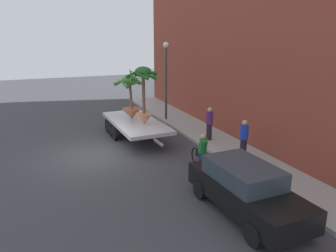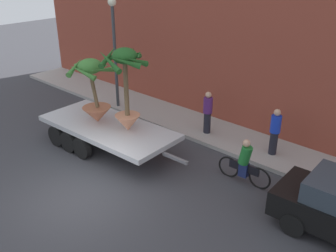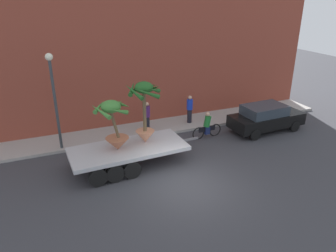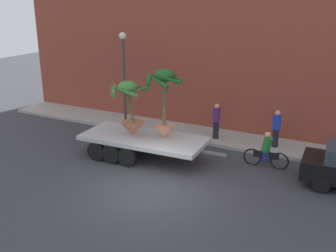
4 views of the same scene
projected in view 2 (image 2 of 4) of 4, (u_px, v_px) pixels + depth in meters
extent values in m
plane|color=#38383D|center=(84.00, 195.00, 11.39)|extent=(60.00, 60.00, 0.00)
cube|color=#A39E99|center=(206.00, 129.00, 15.47)|extent=(24.00, 2.20, 0.15)
cube|color=brown|center=(236.00, 19.00, 14.84)|extent=(24.00, 1.20, 8.58)
cube|color=#B7BABF|center=(108.00, 127.00, 13.73)|extent=(5.41, 2.51, 0.18)
cylinder|color=black|center=(100.00, 118.00, 15.67)|extent=(0.81, 0.25, 0.80)
cylinder|color=black|center=(57.00, 136.00, 14.18)|extent=(0.81, 0.25, 0.80)
cylinder|color=black|center=(113.00, 123.00, 15.24)|extent=(0.81, 0.25, 0.80)
cylinder|color=black|center=(69.00, 142.00, 13.75)|extent=(0.81, 0.25, 0.80)
cylinder|color=black|center=(125.00, 128.00, 14.81)|extent=(0.81, 0.25, 0.80)
cylinder|color=black|center=(82.00, 148.00, 13.31)|extent=(0.81, 0.25, 0.80)
cube|color=slate|center=(175.00, 158.00, 11.96)|extent=(1.00, 0.14, 0.10)
cone|color=#B26647|center=(97.00, 114.00, 13.83)|extent=(1.05, 1.05, 0.58)
cylinder|color=brown|center=(93.00, 87.00, 13.45)|extent=(0.43, 0.13, 1.49)
ellipsoid|color=#428438|center=(90.00, 66.00, 13.19)|extent=(0.86, 0.86, 0.54)
cone|color=#428438|center=(102.00, 70.00, 12.90)|extent=(0.34, 1.21, 0.41)
cone|color=#428438|center=(104.00, 66.00, 13.43)|extent=(1.02, 0.52, 0.50)
cone|color=#428438|center=(89.00, 63.00, 13.66)|extent=(0.73, 1.00, 0.36)
cone|color=#428438|center=(75.00, 67.00, 13.33)|extent=(0.73, 1.11, 0.51)
cone|color=#428438|center=(83.00, 72.00, 12.80)|extent=(1.00, 0.57, 0.55)
cone|color=tan|center=(128.00, 123.00, 13.16)|extent=(0.89, 0.89, 0.59)
cylinder|color=brown|center=(126.00, 86.00, 12.59)|extent=(0.16, 0.16, 2.09)
ellipsoid|color=#235B23|center=(125.00, 56.00, 12.15)|extent=(0.83, 0.83, 0.52)
cone|color=#235B23|center=(136.00, 61.00, 11.88)|extent=(0.23, 1.03, 0.58)
cone|color=#235B23|center=(139.00, 57.00, 12.19)|extent=(0.80, 0.79, 0.36)
cone|color=#235B23|center=(132.00, 55.00, 12.51)|extent=(0.87, 0.36, 0.53)
cone|color=#235B23|center=(120.00, 54.00, 12.62)|extent=(0.65, 1.04, 0.50)
cone|color=#235B23|center=(108.00, 56.00, 12.35)|extent=(0.65, 1.15, 0.59)
cone|color=#235B23|center=(109.00, 61.00, 11.83)|extent=(1.19, 0.34, 0.64)
cone|color=#235B23|center=(125.00, 62.00, 11.72)|extent=(0.84, 0.89, 0.51)
torus|color=black|center=(259.00, 178.00, 11.63)|extent=(0.74, 0.10, 0.74)
torus|color=black|center=(229.00, 167.00, 12.26)|extent=(0.74, 0.10, 0.74)
cube|color=black|center=(244.00, 168.00, 11.87)|extent=(1.04, 0.12, 0.28)
cylinder|color=#1E702D|center=(245.00, 155.00, 11.68)|extent=(0.46, 0.37, 0.65)
sphere|color=tan|center=(247.00, 143.00, 11.50)|extent=(0.24, 0.24, 0.24)
cube|color=navy|center=(244.00, 170.00, 11.90)|extent=(0.29, 0.26, 0.44)
cylinder|color=black|center=(316.00, 196.00, 10.83)|extent=(0.65, 0.22, 0.64)
cylinder|color=black|center=(293.00, 225.00, 9.69)|extent=(0.65, 0.22, 0.64)
cylinder|color=black|center=(207.00, 123.00, 14.85)|extent=(0.28, 0.28, 0.85)
cylinder|color=#51236B|center=(208.00, 105.00, 14.54)|extent=(0.36, 0.36, 0.62)
sphere|color=tan|center=(208.00, 95.00, 14.36)|extent=(0.24, 0.24, 0.24)
cylinder|color=black|center=(273.00, 143.00, 13.28)|extent=(0.28, 0.28, 0.85)
cylinder|color=#1938C6|center=(276.00, 124.00, 12.97)|extent=(0.36, 0.36, 0.62)
sphere|color=tan|center=(277.00, 112.00, 12.79)|extent=(0.24, 0.24, 0.24)
cylinder|color=#383D42|center=(115.00, 58.00, 16.69)|extent=(0.14, 0.14, 4.50)
sphere|color=#EAEACC|center=(112.00, 2.00, 15.68)|extent=(0.36, 0.36, 0.36)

